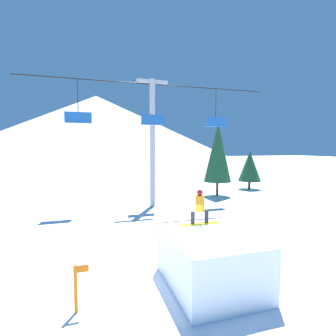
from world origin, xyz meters
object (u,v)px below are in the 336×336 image
at_px(snow_ramp, 210,260).
at_px(trail_marker, 76,287).
at_px(snowboarder, 200,207).
at_px(pine_tree_near, 218,152).

xyz_separation_m(snow_ramp, trail_marker, (-4.17, -0.21, -0.15)).
relative_size(snowboarder, trail_marker, 1.17).
height_order(snowboarder, trail_marker, snowboarder).
distance_m(snow_ramp, snowboarder, 1.87).
xyz_separation_m(snowboarder, trail_marker, (-4.27, -1.31, -1.65)).
bearing_deg(pine_tree_near, trail_marker, -129.59).
bearing_deg(snowboarder, snow_ramp, -95.26).
height_order(snow_ramp, snowboarder, snowboarder).
bearing_deg(trail_marker, snow_ramp, 2.90).
xyz_separation_m(snow_ramp, pine_tree_near, (7.74, 14.18, 3.24)).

